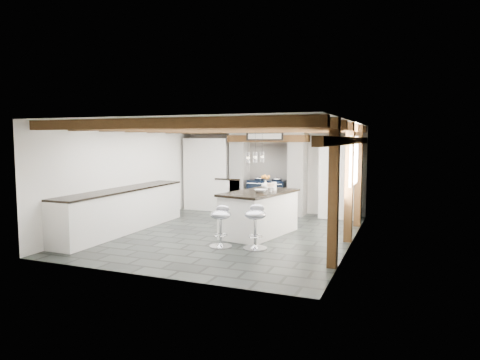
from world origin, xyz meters
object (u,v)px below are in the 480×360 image
at_px(kitchen_island, 259,212).
at_px(bar_stool_near, 255,222).
at_px(bar_stool_far, 221,221).
at_px(range_cooker, 268,196).

distance_m(kitchen_island, bar_stool_near, 1.20).
bearing_deg(bar_stool_far, range_cooker, 89.99).
height_order(range_cooker, kitchen_island, kitchen_island).
xyz_separation_m(kitchen_island, bar_stool_far, (-0.32, -1.25, 0.02)).
bearing_deg(bar_stool_far, kitchen_island, 71.04).
xyz_separation_m(range_cooker, bar_stool_near, (0.94, -3.67, 0.04)).
height_order(kitchen_island, bar_stool_near, kitchen_island).
distance_m(bar_stool_near, bar_stool_far, 0.65).
bearing_deg(range_cooker, bar_stool_near, -75.54).
height_order(range_cooker, bar_stool_near, range_cooker).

